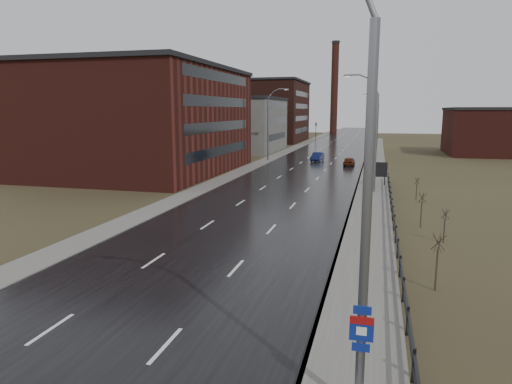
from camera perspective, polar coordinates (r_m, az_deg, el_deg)
The scene contains 23 objects.
road at distance 70.12m, azimuth 7.49°, elevation 3.59°, with size 14.00×300.00×0.06m, color black.
sidewalk_right at distance 44.79m, azimuth 14.20°, elevation -0.27°, with size 3.20×180.00×0.18m, color #595651.
curb_right at distance 44.83m, azimuth 12.26°, elevation -0.18°, with size 0.16×180.00×0.18m, color slate.
sidewalk_left at distance 71.63m, azimuth 0.96°, elevation 3.83°, with size 2.40×260.00×0.12m, color #595651.
warehouse_near at distance 61.85m, azimuth -14.23°, elevation 8.75°, with size 22.44×28.56×13.50m.
warehouse_mid at distance 91.21m, azimuth -2.30°, elevation 8.46°, with size 16.32×20.40×10.50m.
warehouse_far at distance 121.38m, azimuth -0.35°, elevation 10.07°, with size 26.52×24.48×15.50m.
building_right at distance 93.62m, azimuth 28.29°, elevation 6.70°, with size 18.36×16.32×8.50m.
smokestack at distance 159.97m, azimuth 9.78°, elevation 12.72°, with size 2.70×2.70×30.70m.
streetlight_main at distance 11.26m, azimuth 12.12°, elevation 0.25°, with size 3.91×0.29×12.11m.
streetlight_right_mid at distance 45.14m, azimuth 14.42°, elevation 7.16°, with size 3.36×0.28×11.35m.
streetlight_left at distance 73.05m, azimuth 1.74°, elevation 8.50°, with size 3.36×0.28×11.35m.
streetlight_right_far at distance 99.11m, azimuth 14.82°, elevation 8.61°, with size 3.36×0.28×11.35m.
guardrail at distance 28.37m, azimuth 17.15°, elevation -5.09°, with size 0.10×53.05×1.10m.
shrub_c at distance 21.94m, azimuth 21.69°, elevation -8.00°, with size 0.61×0.65×2.61m.
shrub_d at distance 29.98m, azimuth 22.50°, elevation -3.83°, with size 0.50×0.52×2.09m.
shrub_e at distance 33.22m, azimuth 19.98°, elevation -2.02°, with size 0.58×0.61×2.44m.
shrub_f at distance 43.32m, azimuth 19.45°, elevation 0.45°, with size 0.49×0.51×2.04m.
billboard at distance 49.77m, azimuth 14.96°, elevation 2.64°, with size 1.97×0.17×2.60m.
traffic_light_left at distance 130.25m, azimuth 7.52°, elevation 8.60°, with size 0.58×2.73×5.30m.
traffic_light_right at distance 129.14m, azimuth 14.65°, elevation 8.35°, with size 0.58×2.73×5.30m.
car_near at distance 72.65m, azimuth 7.69°, elevation 4.33°, with size 1.47×4.21×1.39m, color #0C143E.
car_far at distance 67.55m, azimuth 11.56°, elevation 3.74°, with size 1.51×3.75×1.28m, color #4C1C0C.
Camera 1 is at (8.98, -9.09, 7.95)m, focal length 32.00 mm.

